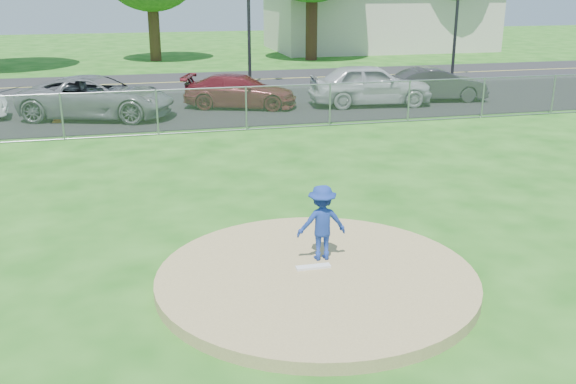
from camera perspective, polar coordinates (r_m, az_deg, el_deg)
The scene contains 14 objects.
ground at distance 20.23m, azimuth -5.46°, elevation 4.14°, with size 120.00×120.00×0.00m, color #1A5512.
pitchers_mound at distance 10.93m, azimuth 2.54°, elevation -7.66°, with size 5.40×5.40×0.20m, color #9D8756.
pitching_rubber at distance 11.06m, azimuth 2.26°, elevation -6.67°, with size 0.60×0.15×0.04m, color white.
chain_link_fence at distance 22.01m, azimuth -6.31°, elevation 7.25°, with size 40.00×0.06×1.50m, color gray.
parking_lot at distance 26.54m, azimuth -7.60°, elevation 7.41°, with size 50.00×8.00×0.01m, color black.
street at distance 33.90m, azimuth -9.09°, elevation 9.65°, with size 60.00×7.00×0.01m, color black.
commercial_building at distance 51.11m, azimuth 8.02°, elevation 14.90°, with size 16.40×9.40×4.30m.
traffic_signal_right at distance 35.80m, azimuth 15.13°, elevation 15.11°, with size 1.28×0.20×5.60m.
pitcher at distance 11.19m, azimuth 3.02°, elevation -2.73°, with size 0.87×0.50×1.35m, color navy.
traffic_cone at distance 25.02m, azimuth -19.87°, elevation 6.61°, with size 0.33×0.33×0.63m, color orange.
parked_car_gray at distance 25.22m, azimuth -16.58°, elevation 8.09°, with size 2.60×5.64×1.57m, color slate.
parked_car_darkred at distance 26.38m, azimuth -4.27°, elevation 8.93°, with size 1.86×4.56×1.32m, color maroon.
parked_car_pearl at distance 27.04m, azimuth 7.33°, elevation 9.47°, with size 2.02×5.02×1.71m, color #B6B8BB.
parked_car_charcoal at distance 28.62m, azimuth 13.03°, elevation 9.30°, with size 1.47×4.22×1.39m, color #272729.
Camera 1 is at (-2.83, -9.44, 4.85)m, focal length 40.00 mm.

